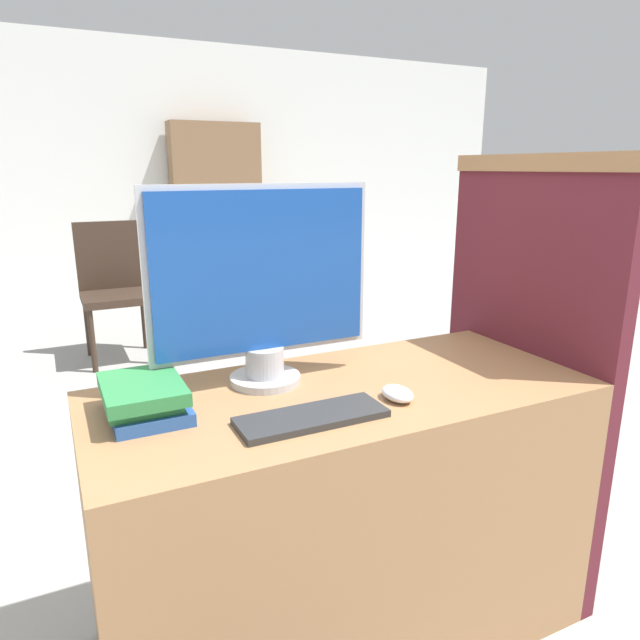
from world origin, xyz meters
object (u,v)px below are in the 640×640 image
(monitor, at_px, (262,286))
(keyboard, at_px, (312,417))
(far_chair, at_px, (114,283))
(mouse, at_px, (397,393))
(book_stack, at_px, (144,398))

(monitor, bearing_deg, keyboard, -87.45)
(keyboard, distance_m, far_chair, 2.98)
(mouse, relative_size, book_stack, 0.43)
(keyboard, height_order, far_chair, far_chair)
(mouse, distance_m, far_chair, 2.98)
(book_stack, bearing_deg, keyboard, -30.24)
(monitor, distance_m, book_stack, 0.39)
(keyboard, xyz_separation_m, book_stack, (-0.33, 0.19, 0.03))
(keyboard, bearing_deg, book_stack, 149.76)
(monitor, bearing_deg, far_chair, 91.76)
(mouse, bearing_deg, far_chair, 96.39)
(monitor, distance_m, mouse, 0.43)
(keyboard, bearing_deg, monitor, 92.55)
(keyboard, distance_m, book_stack, 0.38)
(monitor, height_order, mouse, monitor)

